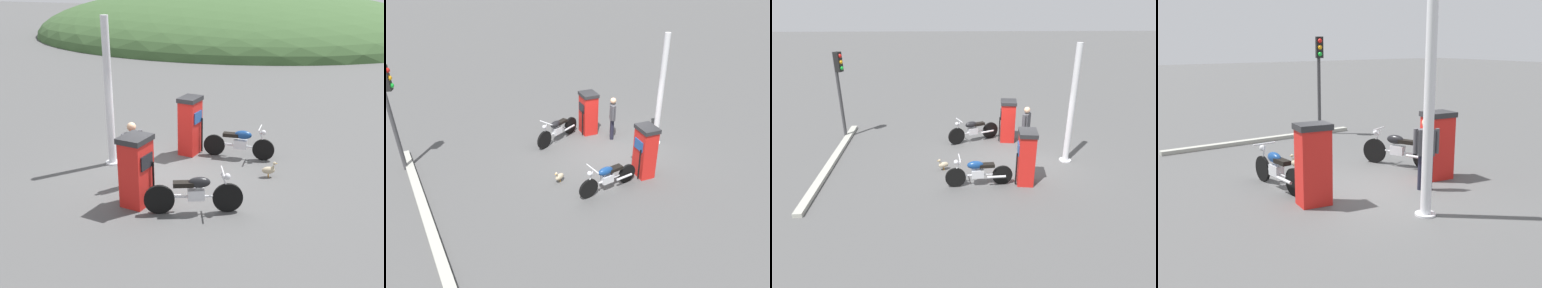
# 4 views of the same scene
# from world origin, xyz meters

# --- Properties ---
(ground_plane) EXTENTS (120.00, 120.00, 0.00)m
(ground_plane) POSITION_xyz_m (0.00, 0.00, 0.00)
(ground_plane) COLOR #4C4C4C
(fuel_pump_near) EXTENTS (0.69, 0.76, 1.61)m
(fuel_pump_near) POSITION_xyz_m (-0.16, -1.69, 0.82)
(fuel_pump_near) COLOR red
(fuel_pump_near) RESTS_ON ground
(fuel_pump_far) EXTENTS (0.62, 0.74, 1.66)m
(fuel_pump_far) POSITION_xyz_m (-0.16, 1.69, 0.84)
(fuel_pump_far) COLOR red
(fuel_pump_far) RESTS_ON ground
(motorcycle_near_pump) EXTENTS (1.99, 0.97, 0.97)m
(motorcycle_near_pump) POSITION_xyz_m (1.18, -1.62, 0.46)
(motorcycle_near_pump) COLOR black
(motorcycle_near_pump) RESTS_ON ground
(motorcycle_far_pump) EXTENTS (1.99, 0.56, 0.94)m
(motorcycle_far_pump) POSITION_xyz_m (1.25, 1.83, 0.45)
(motorcycle_far_pump) COLOR black
(motorcycle_far_pump) RESTS_ON ground
(attendant_person) EXTENTS (0.37, 0.53, 1.61)m
(attendant_person) POSITION_xyz_m (-0.69, -0.84, 0.92)
(attendant_person) COLOR #1E1E2D
(attendant_person) RESTS_ON ground
(wandering_duck) EXTENTS (0.40, 0.29, 0.41)m
(wandering_duck) POSITION_xyz_m (2.30, 0.79, 0.20)
(wandering_duck) COLOR tan
(wandering_duck) RESTS_ON ground
(roadside_traffic_light) EXTENTS (0.40, 0.29, 3.37)m
(roadside_traffic_light) POSITION_xyz_m (6.23, -2.22, 2.32)
(roadside_traffic_light) COLOR #38383A
(roadside_traffic_light) RESTS_ON ground
(canopy_support_pole) EXTENTS (0.40, 0.40, 3.92)m
(canopy_support_pole) POSITION_xyz_m (-1.88, 0.24, 1.88)
(canopy_support_pole) COLOR silver
(canopy_support_pole) RESTS_ON ground
(road_edge_kerb) EXTENTS (0.54, 6.59, 0.12)m
(road_edge_kerb) POSITION_xyz_m (6.08, 0.00, 0.06)
(road_edge_kerb) COLOR #9E9E93
(road_edge_kerb) RESTS_ON ground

